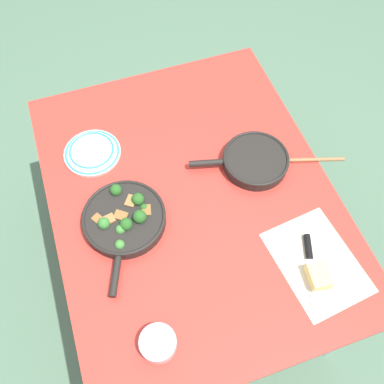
% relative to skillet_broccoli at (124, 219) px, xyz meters
% --- Properties ---
extents(ground_plane, '(14.00, 14.00, 0.00)m').
position_rel_skillet_broccoli_xyz_m(ground_plane, '(0.03, -0.26, -0.76)').
color(ground_plane, '#51755B').
extents(dining_table_red, '(1.30, 1.01, 0.74)m').
position_rel_skillet_broccoli_xyz_m(dining_table_red, '(0.03, -0.26, -0.10)').
color(dining_table_red, red).
rests_on(dining_table_red, ground_plane).
extents(skillet_broccoli, '(0.41, 0.29, 0.08)m').
position_rel_skillet_broccoli_xyz_m(skillet_broccoli, '(0.00, 0.00, 0.00)').
color(skillet_broccoli, black).
rests_on(skillet_broccoli, dining_table_red).
extents(skillet_eggs, '(0.25, 0.37, 0.05)m').
position_rel_skillet_broccoli_xyz_m(skillet_eggs, '(0.08, -0.52, -0.00)').
color(skillet_eggs, black).
rests_on(skillet_eggs, dining_table_red).
extents(wooden_spoon, '(0.13, 0.34, 0.02)m').
position_rel_skillet_broccoli_xyz_m(wooden_spoon, '(0.05, -0.65, -0.02)').
color(wooden_spoon, '#996B42').
rests_on(wooden_spoon, dining_table_red).
extents(parchment_sheet, '(0.37, 0.28, 0.00)m').
position_rel_skillet_broccoli_xyz_m(parchment_sheet, '(-0.35, -0.57, -0.03)').
color(parchment_sheet, beige).
rests_on(parchment_sheet, dining_table_red).
extents(grater_knife, '(0.25, 0.11, 0.02)m').
position_rel_skillet_broccoli_xyz_m(grater_knife, '(-0.34, -0.54, -0.02)').
color(grater_knife, silver).
rests_on(grater_knife, dining_table_red).
extents(cheese_block, '(0.09, 0.08, 0.05)m').
position_rel_skillet_broccoli_xyz_m(cheese_block, '(-0.40, -0.54, -0.00)').
color(cheese_block, '#EFD67A').
rests_on(cheese_block, dining_table_red).
extents(dinner_plate_stack, '(0.22, 0.22, 0.03)m').
position_rel_skillet_broccoli_xyz_m(dinner_plate_stack, '(0.33, 0.05, -0.01)').
color(dinner_plate_stack, white).
rests_on(dinner_plate_stack, dining_table_red).
extents(prep_bowl_steel, '(0.11, 0.11, 0.05)m').
position_rel_skillet_broccoli_xyz_m(prep_bowl_steel, '(-0.43, 0.01, -0.00)').
color(prep_bowl_steel, '#B7B7BC').
rests_on(prep_bowl_steel, dining_table_red).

